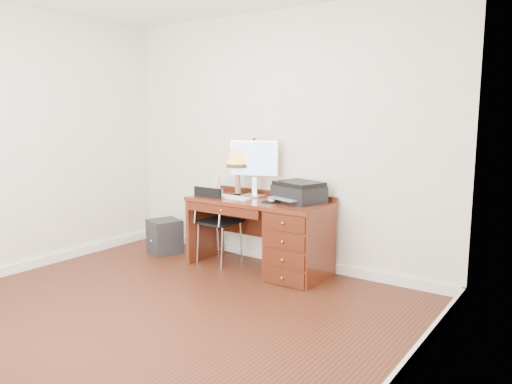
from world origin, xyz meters
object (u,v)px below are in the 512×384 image
Objects in this scene: leg_lamp at (238,160)px; chair at (216,217)px; monitor at (255,161)px; equipment_box at (165,236)px; printer at (299,192)px; desk at (285,235)px; phone at (217,188)px.

leg_lamp reaches higher than chair.
chair is (-0.16, -0.20, -0.61)m from leg_lamp.
equipment_box is (-1.12, -0.27, -0.93)m from monitor.
monitor is 1.48m from equipment_box.
leg_lamp is 1.33m from equipment_box.
monitor is 1.08× the size of printer.
equipment_box is at bearing -155.01° from printer.
desk is 2.69× the size of printer.
printer is at bearing -23.46° from monitor.
chair is (-0.36, -0.24, -0.61)m from monitor.
phone is (-0.48, -0.06, -0.32)m from monitor.
phone is 0.91m from equipment_box.
equipment_box is at bearing -175.93° from desk.
printer is at bearing -0.59° from leg_lamp.
leg_lamp is 0.66m from chair.
phone reaches higher than chair.
monitor is 0.58m from phone.
leg_lamp is at bearing 51.88° from chair.
leg_lamp is 0.60× the size of chair.
leg_lamp reaches higher than desk.
phone is 0.51× the size of equipment_box.
monitor is at bearing -167.15° from printer.
printer is 1.05m from phone.
printer reaches higher than phone.
monitor is 3.02× the size of phone.
monitor reaches higher than printer.
desk is 3.81× the size of equipment_box.
printer reaches higher than chair.
phone is at bearing -161.67° from printer.
printer is at bearing 17.13° from phone.
printer is 1.41× the size of equipment_box.
phone is (-1.05, -0.01, -0.04)m from printer.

